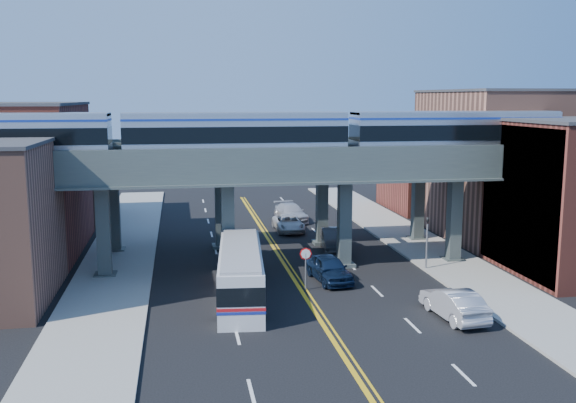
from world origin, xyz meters
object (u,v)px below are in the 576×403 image
(traffic_signal, at_px, (427,237))
(car_lane_c, at_px, (288,223))
(transit_bus, at_px, (241,274))
(transit_train, at_px, (236,135))
(car_lane_b, at_px, (335,240))
(car_parked_curb, at_px, (454,303))
(car_lane_d, at_px, (291,213))
(stop_sign, at_px, (306,262))
(car_lane_a, at_px, (329,268))

(traffic_signal, relative_size, car_lane_c, 0.83)
(transit_bus, relative_size, car_lane_c, 2.28)
(transit_train, relative_size, traffic_signal, 10.88)
(transit_train, distance_m, car_lane_c, 15.89)
(car_lane_b, bearing_deg, car_parked_curb, -73.32)
(transit_train, xyz_separation_m, car_lane_d, (6.58, 16.85, -8.36))
(transit_bus, relative_size, car_parked_curb, 2.31)
(traffic_signal, bearing_deg, stop_sign, -161.37)
(car_lane_c, bearing_deg, car_parked_curb, -78.99)
(car_lane_b, height_order, car_parked_curb, car_lane_b)
(car_lane_b, distance_m, car_lane_d, 12.59)
(car_lane_b, xyz_separation_m, car_lane_d, (-1.18, 12.53, -0.07))
(stop_sign, bearing_deg, traffic_signal, 18.63)
(transit_bus, height_order, car_lane_b, transit_bus)
(stop_sign, bearing_deg, car_lane_d, 82.41)
(car_lane_c, xyz_separation_m, car_lane_d, (1.00, 4.61, 0.11))
(stop_sign, bearing_deg, car_lane_c, 83.68)
(car_lane_a, bearing_deg, car_lane_c, 83.05)
(stop_sign, bearing_deg, car_parked_curb, -42.88)
(car_parked_curb, bearing_deg, transit_train, -52.10)
(stop_sign, height_order, car_lane_c, stop_sign)
(car_lane_c, bearing_deg, car_lane_a, -90.80)
(stop_sign, bearing_deg, transit_train, 126.25)
(car_lane_d, bearing_deg, car_lane_a, -99.33)
(traffic_signal, bearing_deg, car_lane_a, -169.08)
(car_lane_a, bearing_deg, transit_bus, -163.09)
(car_lane_b, height_order, car_lane_c, car_lane_b)
(transit_bus, bearing_deg, car_lane_c, -12.88)
(transit_bus, xyz_separation_m, car_lane_c, (5.94, 18.18, -0.78))
(car_lane_b, xyz_separation_m, car_parked_curb, (2.64, -15.57, -0.07))
(traffic_signal, distance_m, car_lane_c, 15.94)
(stop_sign, height_order, transit_bus, transit_bus)
(car_lane_a, relative_size, car_parked_curb, 0.99)
(transit_train, height_order, car_lane_c, transit_train)
(car_lane_c, height_order, car_parked_curb, car_parked_curb)
(stop_sign, xyz_separation_m, car_parked_curb, (6.74, -6.26, -0.95))
(traffic_signal, xyz_separation_m, car_lane_a, (-7.04, -1.36, -1.48))
(stop_sign, height_order, traffic_signal, traffic_signal)
(stop_sign, xyz_separation_m, transit_bus, (-4.04, -0.94, -0.29))
(traffic_signal, distance_m, car_lane_b, 8.06)
(transit_train, relative_size, stop_sign, 16.97)
(transit_train, relative_size, transit_bus, 3.96)
(car_lane_a, distance_m, car_lane_d, 20.24)
(car_lane_d, bearing_deg, stop_sign, -103.93)
(stop_sign, relative_size, traffic_signal, 0.64)
(traffic_signal, height_order, car_parked_curb, traffic_signal)
(car_lane_a, xyz_separation_m, car_parked_curb, (4.88, -7.90, -0.02))
(transit_train, height_order, car_lane_b, transit_train)
(transit_train, relative_size, car_lane_d, 8.10)
(stop_sign, height_order, car_parked_curb, stop_sign)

